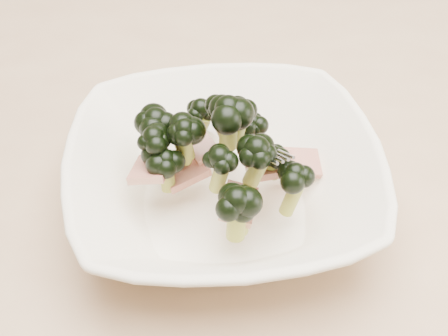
# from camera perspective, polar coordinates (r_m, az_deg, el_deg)

# --- Properties ---
(dining_table) EXTENTS (1.20, 0.80, 0.75)m
(dining_table) POSITION_cam_1_polar(r_m,az_deg,el_deg) (0.71, 6.93, -6.94)
(dining_table) COLOR tan
(dining_table) RESTS_ON ground
(broccoli_dish) EXTENTS (0.32, 0.32, 0.13)m
(broccoli_dish) POSITION_cam_1_polar(r_m,az_deg,el_deg) (0.58, -0.10, -0.67)
(broccoli_dish) COLOR white
(broccoli_dish) RESTS_ON dining_table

